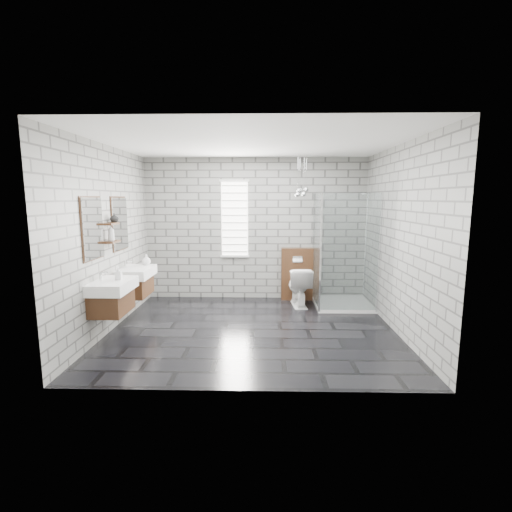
{
  "coord_description": "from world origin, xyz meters",
  "views": [
    {
      "loc": [
        0.18,
        -5.31,
        1.94
      ],
      "look_at": [
        0.04,
        0.35,
        1.06
      ],
      "focal_mm": 26.0,
      "sensor_mm": 36.0,
      "label": 1
    }
  ],
  "objects_px": {
    "shower_enclosure": "(339,280)",
    "toilet": "(299,286)",
    "vanity_right": "(134,274)",
    "vanity_left": "(110,287)",
    "cistern_panel": "(297,274)"
  },
  "relations": [
    {
      "from": "vanity_left",
      "to": "toilet",
      "type": "bearing_deg",
      "value": 33.36
    },
    {
      "from": "vanity_right",
      "to": "vanity_left",
      "type": "bearing_deg",
      "value": -90.0
    },
    {
      "from": "vanity_right",
      "to": "shower_enclosure",
      "type": "relative_size",
      "value": 0.77
    },
    {
      "from": "vanity_right",
      "to": "shower_enclosure",
      "type": "bearing_deg",
      "value": 12.67
    },
    {
      "from": "vanity_left",
      "to": "cistern_panel",
      "type": "height_order",
      "value": "vanity_left"
    },
    {
      "from": "cistern_panel",
      "to": "toilet",
      "type": "height_order",
      "value": "cistern_panel"
    },
    {
      "from": "vanity_right",
      "to": "toilet",
      "type": "height_order",
      "value": "vanity_right"
    },
    {
      "from": "shower_enclosure",
      "to": "toilet",
      "type": "distance_m",
      "value": 0.72
    },
    {
      "from": "shower_enclosure",
      "to": "vanity_right",
      "type": "bearing_deg",
      "value": -167.33
    },
    {
      "from": "vanity_left",
      "to": "vanity_right",
      "type": "bearing_deg",
      "value": 90.0
    },
    {
      "from": "toilet",
      "to": "vanity_left",
      "type": "bearing_deg",
      "value": 28.42
    },
    {
      "from": "vanity_left",
      "to": "shower_enclosure",
      "type": "height_order",
      "value": "shower_enclosure"
    },
    {
      "from": "vanity_left",
      "to": "toilet",
      "type": "xyz_separation_m",
      "value": [
        2.71,
        1.78,
        -0.4
      ]
    },
    {
      "from": "vanity_left",
      "to": "cistern_panel",
      "type": "relative_size",
      "value": 1.57
    },
    {
      "from": "vanity_right",
      "to": "toilet",
      "type": "bearing_deg",
      "value": 17.6
    }
  ]
}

